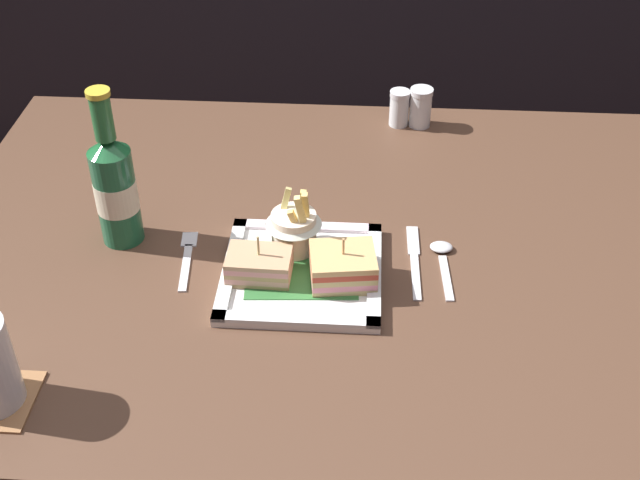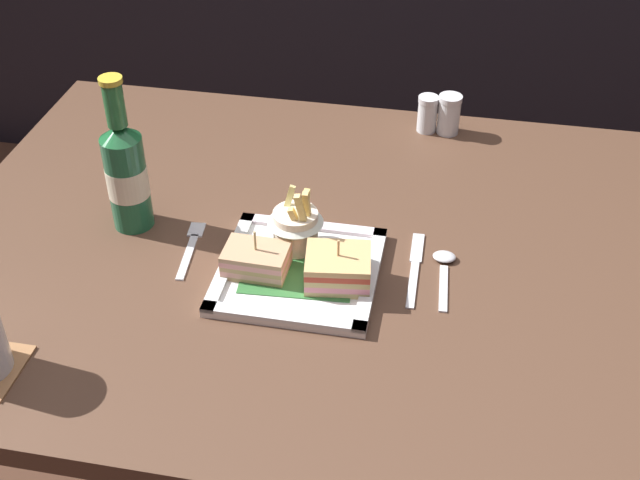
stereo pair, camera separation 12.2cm
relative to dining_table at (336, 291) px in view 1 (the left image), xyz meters
name	(u,v)px [view 1 (the left image)]	position (x,y,z in m)	size (l,w,h in m)	color
dining_table	(336,291)	(0.00, 0.00, 0.00)	(1.27, 0.91, 0.75)	#523727
square_plate	(302,273)	(-0.05, -0.08, 0.10)	(0.23, 0.23, 0.02)	white
sandwich_half_left	(259,265)	(-0.11, -0.09, 0.12)	(0.09, 0.07, 0.07)	tan
sandwich_half_right	(343,267)	(0.01, -0.09, 0.13)	(0.10, 0.09, 0.07)	tan
fries_cup	(294,225)	(-0.06, -0.02, 0.15)	(0.08, 0.08, 0.11)	silver
beer_bottle	(114,188)	(-0.34, 0.00, 0.19)	(0.06, 0.06, 0.26)	#1C5B39
fork	(187,256)	(-0.23, -0.04, 0.10)	(0.03, 0.15, 0.00)	silver
knife	(414,258)	(0.12, -0.02, 0.10)	(0.02, 0.18, 0.00)	silver
spoon	(443,255)	(0.16, -0.02, 0.10)	(0.04, 0.13, 0.01)	silver
salt_shaker	(399,110)	(0.10, 0.38, 0.12)	(0.04, 0.04, 0.07)	silver
pepper_shaker	(420,109)	(0.14, 0.38, 0.13)	(0.04, 0.04, 0.08)	silver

